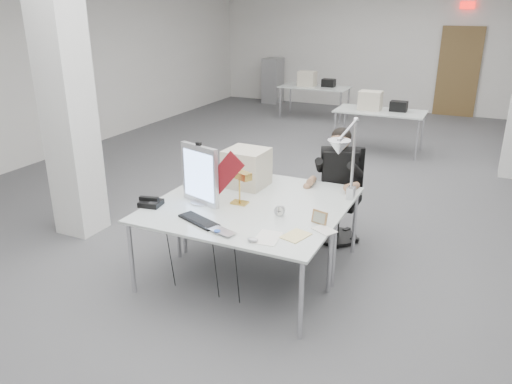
{
  "coord_description": "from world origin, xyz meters",
  "views": [
    {
      "loc": [
        1.96,
        -6.14,
        2.59
      ],
      "look_at": [
        0.03,
        -2.0,
        0.86
      ],
      "focal_mm": 35.0,
      "sensor_mm": 36.0,
      "label": 1
    }
  ],
  "objects_px": {
    "bankers_lamp": "(240,188)",
    "desk_phone": "(151,203)",
    "office_chair": "(338,200)",
    "seated_person": "(339,167)",
    "desk_main": "(230,221)",
    "architect_lamp": "(346,166)",
    "monitor": "(200,175)",
    "beige_monitor": "(247,168)",
    "laptop": "(217,233)"
  },
  "relations": [
    {
      "from": "office_chair",
      "to": "beige_monitor",
      "type": "relative_size",
      "value": 2.37
    },
    {
      "from": "seated_person",
      "to": "desk_phone",
      "type": "distance_m",
      "value": 2.08
    },
    {
      "from": "seated_person",
      "to": "monitor",
      "type": "xyz_separation_m",
      "value": [
        -1.03,
        -1.24,
        0.15
      ]
    },
    {
      "from": "seated_person",
      "to": "laptop",
      "type": "height_order",
      "value": "seated_person"
    },
    {
      "from": "desk_main",
      "to": "office_chair",
      "type": "relative_size",
      "value": 1.81
    },
    {
      "from": "office_chair",
      "to": "bankers_lamp",
      "type": "bearing_deg",
      "value": -140.76
    },
    {
      "from": "laptop",
      "to": "desk_main",
      "type": "bearing_deg",
      "value": 114.59
    },
    {
      "from": "desk_main",
      "to": "desk_phone",
      "type": "distance_m",
      "value": 0.85
    },
    {
      "from": "office_chair",
      "to": "bankers_lamp",
      "type": "xyz_separation_m",
      "value": [
        -0.68,
        -1.15,
        0.42
      ]
    },
    {
      "from": "seated_person",
      "to": "beige_monitor",
      "type": "distance_m",
      "value": 1.03
    },
    {
      "from": "seated_person",
      "to": "desk_phone",
      "type": "relative_size",
      "value": 4.05
    },
    {
      "from": "monitor",
      "to": "architect_lamp",
      "type": "height_order",
      "value": "architect_lamp"
    },
    {
      "from": "office_chair",
      "to": "seated_person",
      "type": "height_order",
      "value": "seated_person"
    },
    {
      "from": "monitor",
      "to": "desk_phone",
      "type": "distance_m",
      "value": 0.55
    },
    {
      "from": "desk_main",
      "to": "beige_monitor",
      "type": "xyz_separation_m",
      "value": [
        -0.26,
        0.89,
        0.21
      ]
    },
    {
      "from": "desk_main",
      "to": "office_chair",
      "type": "height_order",
      "value": "office_chair"
    },
    {
      "from": "desk_main",
      "to": "monitor",
      "type": "bearing_deg",
      "value": 151.4
    },
    {
      "from": "monitor",
      "to": "architect_lamp",
      "type": "xyz_separation_m",
      "value": [
        1.3,
        0.48,
        0.13
      ]
    },
    {
      "from": "seated_person",
      "to": "desk_phone",
      "type": "xyz_separation_m",
      "value": [
        -1.43,
        -1.51,
        -0.12
      ]
    },
    {
      "from": "desk_main",
      "to": "bankers_lamp",
      "type": "xyz_separation_m",
      "value": [
        -0.1,
        0.39,
        0.17
      ]
    },
    {
      "from": "seated_person",
      "to": "bankers_lamp",
      "type": "distance_m",
      "value": 1.29
    },
    {
      "from": "desk_main",
      "to": "desk_phone",
      "type": "xyz_separation_m",
      "value": [
        -0.85,
        -0.02,
        0.04
      ]
    },
    {
      "from": "monitor",
      "to": "desk_phone",
      "type": "relative_size",
      "value": 2.9
    },
    {
      "from": "laptop",
      "to": "beige_monitor",
      "type": "height_order",
      "value": "beige_monitor"
    },
    {
      "from": "laptop",
      "to": "beige_monitor",
      "type": "relative_size",
      "value": 0.68
    },
    {
      "from": "office_chair",
      "to": "bankers_lamp",
      "type": "height_order",
      "value": "bankers_lamp"
    },
    {
      "from": "bankers_lamp",
      "to": "architect_lamp",
      "type": "xyz_separation_m",
      "value": [
        0.95,
        0.34,
        0.26
      ]
    },
    {
      "from": "seated_person",
      "to": "monitor",
      "type": "height_order",
      "value": "monitor"
    },
    {
      "from": "bankers_lamp",
      "to": "desk_phone",
      "type": "bearing_deg",
      "value": -128.49
    },
    {
      "from": "bankers_lamp",
      "to": "architect_lamp",
      "type": "distance_m",
      "value": 1.04
    },
    {
      "from": "beige_monitor",
      "to": "architect_lamp",
      "type": "height_order",
      "value": "architect_lamp"
    },
    {
      "from": "monitor",
      "to": "laptop",
      "type": "xyz_separation_m",
      "value": [
        0.49,
        -0.55,
        -0.28
      ]
    },
    {
      "from": "seated_person",
      "to": "laptop",
      "type": "relative_size",
      "value": 2.85
    },
    {
      "from": "bankers_lamp",
      "to": "desk_main",
      "type": "bearing_deg",
      "value": -53.12
    },
    {
      "from": "monitor",
      "to": "bankers_lamp",
      "type": "relative_size",
      "value": 1.8
    },
    {
      "from": "desk_main",
      "to": "seated_person",
      "type": "relative_size",
      "value": 2.21
    },
    {
      "from": "bankers_lamp",
      "to": "seated_person",
      "type": "bearing_deg",
      "value": 81.24
    },
    {
      "from": "bankers_lamp",
      "to": "beige_monitor",
      "type": "bearing_deg",
      "value": 131.3
    },
    {
      "from": "seated_person",
      "to": "office_chair",
      "type": "bearing_deg",
      "value": 69.76
    },
    {
      "from": "office_chair",
      "to": "laptop",
      "type": "relative_size",
      "value": 3.5
    },
    {
      "from": "architect_lamp",
      "to": "monitor",
      "type": "bearing_deg",
      "value": -153.3
    },
    {
      "from": "monitor",
      "to": "beige_monitor",
      "type": "relative_size",
      "value": 1.38
    },
    {
      "from": "monitor",
      "to": "office_chair",
      "type": "bearing_deg",
      "value": 68.71
    },
    {
      "from": "office_chair",
      "to": "beige_monitor",
      "type": "bearing_deg",
      "value": -162.67
    },
    {
      "from": "desk_main",
      "to": "desk_phone",
      "type": "bearing_deg",
      "value": -178.49
    },
    {
      "from": "office_chair",
      "to": "monitor",
      "type": "bearing_deg",
      "value": -148.86
    },
    {
      "from": "desk_main",
      "to": "monitor",
      "type": "relative_size",
      "value": 3.09
    },
    {
      "from": "laptop",
      "to": "architect_lamp",
      "type": "relative_size",
      "value": 0.34
    },
    {
      "from": "office_chair",
      "to": "seated_person",
      "type": "bearing_deg",
      "value": -110.24
    },
    {
      "from": "seated_person",
      "to": "desk_main",
      "type": "bearing_deg",
      "value": -131.55
    }
  ]
}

